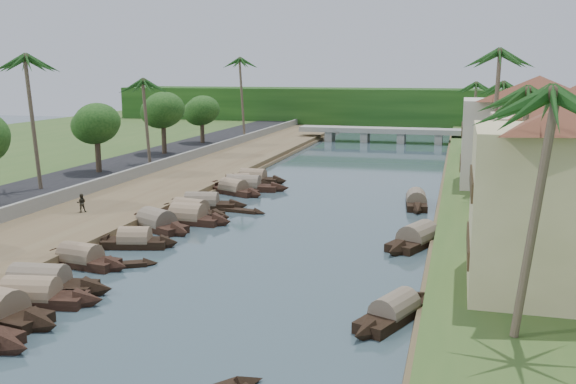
# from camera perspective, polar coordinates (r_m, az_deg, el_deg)

# --- Properties ---
(ground) EXTENTS (220.00, 220.00, 0.00)m
(ground) POSITION_cam_1_polar(r_m,az_deg,el_deg) (38.79, -4.21, -7.12)
(ground) COLOR #374B53
(ground) RESTS_ON ground
(left_bank) EXTENTS (10.00, 180.00, 0.80)m
(left_bank) POSITION_cam_1_polar(r_m,az_deg,el_deg) (62.74, -12.04, 0.01)
(left_bank) COLOR brown
(left_bank) RESTS_ON ground
(right_bank) EXTENTS (16.00, 180.00, 1.20)m
(right_bank) POSITION_cam_1_polar(r_m,az_deg,el_deg) (56.37, 21.57, -1.53)
(right_bank) COLOR #335321
(right_bank) RESTS_ON ground
(road) EXTENTS (8.00, 180.00, 1.40)m
(road) POSITION_cam_1_polar(r_m,az_deg,el_deg) (66.95, -18.55, 0.61)
(road) COLOR black
(road) RESTS_ON ground
(retaining_wall) EXTENTS (0.40, 180.00, 1.10)m
(retaining_wall) POSITION_cam_1_polar(r_m,az_deg,el_deg) (64.58, -15.40, 1.02)
(retaining_wall) COLOR gray
(retaining_wall) RESTS_ON left_bank
(treeline) EXTENTS (120.00, 14.00, 8.00)m
(treeline) POSITION_cam_1_polar(r_m,az_deg,el_deg) (135.60, 9.89, 7.34)
(treeline) COLOR #13380F
(treeline) RESTS_ON ground
(bridge) EXTENTS (28.00, 4.00, 2.40)m
(bridge) POSITION_cam_1_polar(r_m,az_deg,el_deg) (108.00, 8.48, 5.31)
(bridge) COLOR gray
(bridge) RESTS_ON ground
(building_mid) EXTENTS (14.11, 14.11, 9.70)m
(building_mid) POSITION_cam_1_polar(r_m,az_deg,el_deg) (49.76, 23.89, 3.21)
(building_mid) COLOR #CDA991
(building_mid) RESTS_ON right_bank
(building_far) EXTENTS (15.59, 15.59, 10.20)m
(building_far) POSITION_cam_1_polar(r_m,az_deg,el_deg) (63.41, 21.14, 5.09)
(building_far) COLOR beige
(building_far) RESTS_ON right_bank
(building_distant) EXTENTS (12.62, 12.62, 9.20)m
(building_distant) POSITION_cam_1_polar(r_m,az_deg,el_deg) (83.39, 20.42, 6.01)
(building_distant) COLOR beige
(building_distant) RESTS_ON right_bank
(sampan_2) EXTENTS (8.07, 2.89, 2.10)m
(sampan_2) POSITION_cam_1_polar(r_m,az_deg,el_deg) (36.10, -21.86, -8.60)
(sampan_2) COLOR black
(sampan_2) RESTS_ON ground
(sampan_3) EXTENTS (8.75, 2.82, 2.30)m
(sampan_3) POSITION_cam_1_polar(r_m,az_deg,el_deg) (37.80, -21.23, -7.68)
(sampan_3) COLOR black
(sampan_3) RESTS_ON ground
(sampan_4) EXTENTS (7.23, 2.50, 2.04)m
(sampan_4) POSITION_cam_1_polar(r_m,az_deg,el_deg) (41.80, -17.97, -5.72)
(sampan_4) COLOR black
(sampan_4) RESTS_ON ground
(sampan_5) EXTENTS (6.30, 2.94, 2.00)m
(sampan_5) POSITION_cam_1_polar(r_m,az_deg,el_deg) (45.09, -13.46, -4.28)
(sampan_5) COLOR black
(sampan_5) RESTS_ON ground
(sampan_6) EXTENTS (7.71, 5.20, 2.31)m
(sampan_6) POSITION_cam_1_polar(r_m,az_deg,el_deg) (49.74, -11.62, -2.78)
(sampan_6) COLOR black
(sampan_6) RESTS_ON ground
(sampan_7) EXTENTS (8.25, 3.52, 2.16)m
(sampan_7) POSITION_cam_1_polar(r_m,az_deg,el_deg) (53.49, -8.70, -1.73)
(sampan_7) COLOR black
(sampan_7) RESTS_ON ground
(sampan_8) EXTENTS (7.62, 2.26, 2.33)m
(sampan_8) POSITION_cam_1_polar(r_m,az_deg,el_deg) (51.30, -8.88, -2.27)
(sampan_8) COLOR black
(sampan_8) RESTS_ON ground
(sampan_9) EXTENTS (8.45, 3.09, 2.11)m
(sampan_9) POSITION_cam_1_polar(r_m,az_deg,el_deg) (56.41, -7.66, -1.05)
(sampan_9) COLOR black
(sampan_9) RESTS_ON ground
(sampan_10) EXTENTS (7.54, 4.71, 2.11)m
(sampan_10) POSITION_cam_1_polar(r_m,az_deg,el_deg) (62.73, -4.87, 0.22)
(sampan_10) COLOR black
(sampan_10) RESTS_ON ground
(sampan_11) EXTENTS (6.82, 4.87, 2.04)m
(sampan_11) POSITION_cam_1_polar(r_m,az_deg,el_deg) (66.02, -4.50, 0.76)
(sampan_11) COLOR black
(sampan_11) RESTS_ON ground
(sampan_12) EXTENTS (9.73, 2.66, 2.27)m
(sampan_12) POSITION_cam_1_polar(r_m,az_deg,el_deg) (64.50, -3.99, 0.53)
(sampan_12) COLOR black
(sampan_12) RESTS_ON ground
(sampan_13) EXTENTS (7.87, 2.01, 2.15)m
(sampan_13) POSITION_cam_1_polar(r_m,az_deg,el_deg) (68.88, -3.13, 1.20)
(sampan_13) COLOR black
(sampan_13) RESTS_ON ground
(sampan_14) EXTENTS (4.16, 7.41, 1.86)m
(sampan_14) POSITION_cam_1_polar(r_m,az_deg,el_deg) (31.98, 9.45, -10.47)
(sampan_14) COLOR black
(sampan_14) RESTS_ON ground
(sampan_15) EXTENTS (4.81, 8.42, 2.25)m
(sampan_15) POSITION_cam_1_polar(r_m,az_deg,el_deg) (45.36, 11.45, -4.10)
(sampan_15) COLOR black
(sampan_15) RESTS_ON ground
(sampan_16) EXTENTS (2.38, 8.47, 2.06)m
(sampan_16) POSITION_cam_1_polar(r_m,az_deg,el_deg) (58.16, 11.33, -0.80)
(sampan_16) COLOR black
(sampan_16) RESTS_ON ground
(canoe_1) EXTENTS (4.95, 3.20, 0.84)m
(canoe_1) POSITION_cam_1_polar(r_m,az_deg,el_deg) (40.95, -15.07, -6.35)
(canoe_1) COLOR black
(canoe_1) RESTS_ON ground
(canoe_2) EXTENTS (5.86, 1.71, 0.84)m
(canoe_2) POSITION_cam_1_polar(r_m,az_deg,el_deg) (54.92, -4.71, -1.64)
(canoe_2) COLOR black
(canoe_2) RESTS_ON ground
(palm_0) EXTENTS (3.20, 3.20, 11.45)m
(palm_0) POSITION_cam_1_polar(r_m,az_deg,el_deg) (26.35, 21.17, 7.77)
(palm_0) COLOR brown
(palm_0) RESTS_ON ground
(palm_1) EXTENTS (3.20, 3.20, 11.07)m
(palm_1) POSITION_cam_1_polar(r_m,az_deg,el_deg) (41.11, 20.44, 8.15)
(palm_1) COLOR brown
(palm_1) RESTS_ON ground
(palm_2) EXTENTS (3.20, 3.20, 13.75)m
(palm_2) POSITION_cam_1_polar(r_m,az_deg,el_deg) (56.62, 18.17, 11.46)
(palm_2) COLOR brown
(palm_2) RESTS_ON ground
(palm_3) EXTENTS (3.20, 3.20, 10.80)m
(palm_3) POSITION_cam_1_polar(r_m,az_deg,el_deg) (72.82, 18.19, 8.98)
(palm_3) COLOR brown
(palm_3) RESTS_ON ground
(palm_5) EXTENTS (3.20, 3.20, 13.18)m
(palm_5) POSITION_cam_1_polar(r_m,az_deg,el_deg) (60.87, -21.95, 10.82)
(palm_5) COLOR brown
(palm_5) RESTS_ON ground
(palm_6) EXTENTS (3.20, 3.20, 10.84)m
(palm_6) POSITION_cam_1_polar(r_m,az_deg,el_deg) (74.51, -12.53, 9.47)
(palm_6) COLOR brown
(palm_6) RESTS_ON ground
(palm_7) EXTENTS (3.20, 3.20, 10.37)m
(palm_7) POSITION_cam_1_polar(r_m,az_deg,el_deg) (91.39, 16.32, 9.09)
(palm_7) COLOR brown
(palm_7) RESTS_ON ground
(palm_8) EXTENTS (3.20, 3.20, 13.65)m
(palm_8) POSITION_cam_1_polar(r_m,az_deg,el_deg) (100.68, -4.05, 11.53)
(palm_8) COLOR brown
(palm_8) RESTS_ON ground
(tree_3) EXTENTS (4.67, 4.67, 6.94)m
(tree_3) POSITION_cam_1_polar(r_m,az_deg,el_deg) (69.32, -16.66, 5.76)
(tree_3) COLOR #4F3D2D
(tree_3) RESTS_ON ground
(tree_4) EXTENTS (5.10, 5.10, 7.56)m
(tree_4) POSITION_cam_1_polar(r_m,az_deg,el_deg) (82.83, -11.06, 7.08)
(tree_4) COLOR #4F3D2D
(tree_4) RESTS_ON ground
(tree_5) EXTENTS (4.77, 4.77, 6.60)m
(tree_5) POSITION_cam_1_polar(r_m,az_deg,el_deg) (94.35, -7.67, 7.13)
(tree_5) COLOR #4F3D2D
(tree_5) RESTS_ON ground
(person_far) EXTENTS (0.90, 0.84, 1.47)m
(person_far) POSITION_cam_1_polar(r_m,az_deg,el_deg) (53.38, -17.89, -0.93)
(person_far) COLOR #2C291F
(person_far) RESTS_ON left_bank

